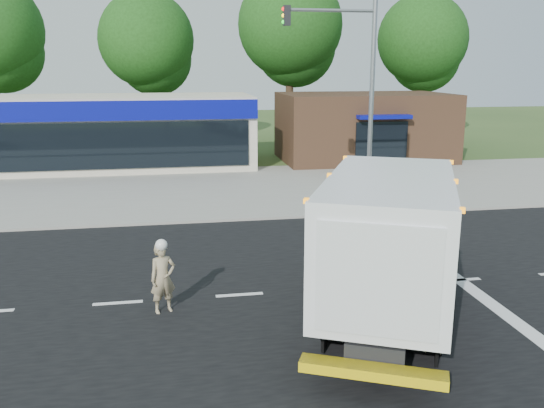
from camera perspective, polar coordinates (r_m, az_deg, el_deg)
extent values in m
plane|color=#385123|center=(15.40, 8.03, -8.21)|extent=(120.00, 120.00, 0.00)
cube|color=black|center=(15.40, 8.03, -8.20)|extent=(60.00, 14.00, 0.02)
cube|color=gray|center=(22.94, 1.81, -0.57)|extent=(60.00, 2.40, 0.12)
cube|color=gray|center=(28.51, -0.55, 2.16)|extent=(60.00, 9.00, 0.02)
cube|color=silver|center=(14.79, -15.03, -9.44)|extent=(1.20, 0.15, 0.01)
cube|color=silver|center=(14.79, -3.25, -8.96)|extent=(1.20, 0.15, 0.01)
cube|color=silver|center=(15.39, 8.03, -8.15)|extent=(1.20, 0.15, 0.01)
cube|color=silver|center=(16.53, 18.06, -7.16)|extent=(1.20, 0.15, 0.01)
cube|color=silver|center=(14.17, 23.76, -11.24)|extent=(0.40, 7.00, 0.01)
cube|color=black|center=(12.90, 11.12, -9.26)|extent=(3.16, 5.22, 0.37)
cube|color=silver|center=(16.16, 12.22, -1.25)|extent=(2.94, 2.86, 2.21)
cube|color=black|center=(17.08, 12.43, 0.27)|extent=(1.88, 0.98, 0.95)
cube|color=white|center=(12.41, 11.43, -2.98)|extent=(4.50, 5.84, 2.47)
cube|color=silver|center=(9.91, 10.39, -7.55)|extent=(1.94, 0.94, 2.00)
cube|color=yellow|center=(10.42, 9.91, -16.04)|extent=(2.45, 1.39, 0.19)
cube|color=orange|center=(12.12, 11.70, 2.51)|extent=(4.45, 5.66, 0.08)
cylinder|color=black|center=(16.59, 8.58, -4.75)|extent=(0.71, 1.05, 1.01)
cylinder|color=black|center=(16.52, 15.51, -5.19)|extent=(0.71, 1.05, 1.01)
cylinder|color=black|center=(12.42, 5.89, -11.17)|extent=(0.71, 1.05, 1.01)
cylinder|color=black|center=(12.31, 15.81, -11.88)|extent=(0.71, 1.05, 1.01)
imported|color=tan|center=(13.78, -10.76, -7.24)|extent=(0.72, 0.59, 1.69)
sphere|color=white|center=(13.52, -10.91, -4.02)|extent=(0.28, 0.28, 0.28)
cube|color=beige|center=(34.07, -17.49, 6.82)|extent=(18.00, 6.00, 4.00)
cube|color=#070C82|center=(30.93, -18.39, 8.72)|extent=(18.00, 0.30, 1.00)
cube|color=black|center=(31.12, -18.14, 5.43)|extent=(17.00, 0.12, 2.40)
cube|color=#382316|center=(35.68, 9.10, 7.56)|extent=(10.00, 6.00, 4.00)
cube|color=#070C82|center=(32.70, 10.93, 8.52)|extent=(3.00, 1.20, 0.20)
cube|color=black|center=(32.89, 10.78, 6.10)|extent=(3.00, 0.12, 2.20)
cylinder|color=gray|center=(22.53, 9.79, 9.15)|extent=(0.18, 0.18, 8.00)
cylinder|color=gray|center=(22.04, 5.79, 18.55)|extent=(3.40, 0.12, 0.12)
cube|color=black|center=(21.65, 1.48, 18.17)|extent=(0.25, 0.25, 0.70)
sphere|color=#1A4213|center=(43.49, -25.23, 13.49)|extent=(5.46, 5.46, 5.46)
cylinder|color=#332114|center=(41.66, -12.08, 10.26)|extent=(0.56, 0.56, 6.86)
sphere|color=#1A4213|center=(41.63, -12.36, 15.65)|extent=(6.47, 6.47, 6.47)
sphere|color=#1A4213|center=(42.08, -11.55, 13.93)|extent=(5.10, 5.10, 5.10)
cylinder|color=#332114|center=(42.47, 1.75, 11.27)|extent=(0.56, 0.56, 7.84)
sphere|color=#1A4213|center=(42.52, 1.79, 17.32)|extent=(7.39, 7.39, 7.39)
sphere|color=#1A4213|center=(43.04, 2.32, 15.33)|extent=(5.82, 5.82, 5.82)
cylinder|color=#332114|center=(45.56, 14.37, 10.50)|extent=(0.56, 0.56, 7.00)
sphere|color=#1A4213|center=(45.54, 14.68, 15.52)|extent=(6.60, 6.60, 6.60)
sphere|color=#1A4213|center=(46.17, 14.90, 13.86)|extent=(5.20, 5.20, 5.20)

